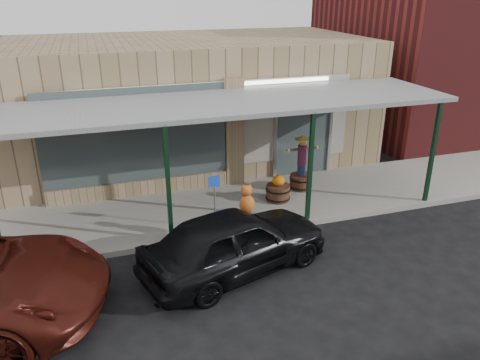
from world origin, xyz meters
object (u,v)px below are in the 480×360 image
object	(u,v)px
parked_sedan	(235,241)
barrel_pumpkin	(278,191)
handicap_sign	(215,195)
barrel_scarecrow	(301,171)

from	to	relation	value
parked_sedan	barrel_pumpkin	bearing A→B (deg)	-54.31
handicap_sign	parked_sedan	distance (m)	1.79
barrel_pumpkin	handicap_sign	distance (m)	2.47
parked_sedan	handicap_sign	bearing A→B (deg)	-17.45
barrel_pumpkin	parked_sedan	distance (m)	3.57
barrel_scarecrow	barrel_pumpkin	size ratio (longest dim) A/B	2.11
barrel_pumpkin	parked_sedan	xyz separation A→B (m)	(-2.15, -2.83, 0.29)
handicap_sign	parked_sedan	size ratio (longest dim) A/B	0.31
barrel_scarecrow	handicap_sign	distance (m)	3.52
handicap_sign	parked_sedan	world-z (taller)	parked_sedan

